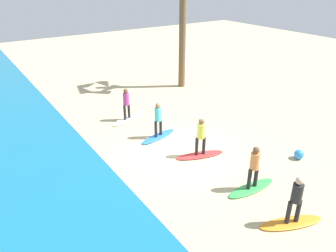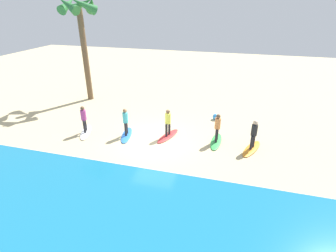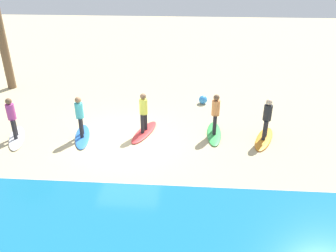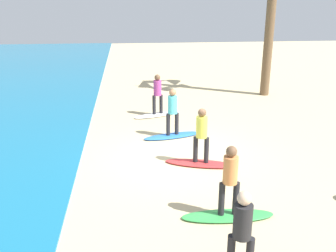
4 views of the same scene
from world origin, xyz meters
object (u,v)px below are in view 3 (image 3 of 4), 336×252
Objects in this scene: surfboard_green at (214,133)px; surfboard_white at (17,138)px; surfer_orange at (267,116)px; beach_ball at (203,100)px; surfboard_red at (144,132)px; surfer_blue at (80,114)px; surfboard_blue at (83,136)px; surfer_green at (216,111)px; surfer_red at (144,110)px; surfer_white at (12,115)px; surfboard_orange at (264,139)px.

surfboard_green is 1.00× the size of surfboard_white.
surfer_orange is 4.30m from beach_ball.
surfer_blue reaches higher than surfboard_red.
surfboard_green is 5.10× the size of beach_ball.
surfboard_red is 1.00× the size of surfboard_blue.
surfer_green and surfer_red have the same top height.
surfer_blue is at bearing -173.12° from surfer_white.
surfer_green reaches higher than surfboard_green.
surfer_green is 1.00× the size of surfer_white.
surfboard_green is at bearing -78.55° from surfboard_orange.
surfer_white is 3.98× the size of beach_ball.
surfer_red reaches higher than surfboard_red.
surfer_orange is 1.00× the size of surfer_green.
beach_ball is at bearing -141.87° from surfer_blue.
surfer_green reaches higher than surfboard_red.
surfer_green is at bearing 96.99° from beach_ball.
surfboard_blue is (5.26, 0.63, -0.99)m from surfer_green.
beach_ball is at bearing -125.76° from surfboard_orange.
surfer_green is 1.00× the size of surfer_red.
surfer_white is at bearing 29.05° from beach_ball.
surfboard_orange is 5.10× the size of beach_ball.
surfboard_red is at bearing 1.56° from surfer_green.
surfer_orange is 0.78× the size of surfboard_green.
surfer_blue reaches higher than beach_ball.
surfer_green is 3.01m from surfboard_red.
surfer_orange is at bearing -176.35° from surfer_white.
surfboard_orange is 9.85m from surfer_white.
surfer_green is at bearing -173.21° from surfer_blue.
surfer_orange reaches higher than surfboard_white.
surfer_blue reaches higher than surfboard_blue.
surfer_green is 3.98× the size of beach_ball.
surfer_green is at bearing -78.55° from surfboard_orange.
surfboard_blue is 5.10× the size of beach_ball.
surfboard_blue is 6.19m from beach_ball.
surfer_white reaches higher than surfboard_white.
surfer_white is at bearing 9.77° from surfer_red.
beach_ball is (-2.45, -3.27, 0.16)m from surfboard_red.
surfboard_blue is at bearing 2.49° from surfer_orange.
surfboard_blue is 2.77m from surfer_white.
surfer_blue is (5.26, 0.63, 0.99)m from surfboard_green.
surfer_orange and surfer_green have the same top height.
surfboard_red and surfboard_blue have the same top height.
surfer_red is at bearing -167.21° from surfer_blue.
beach_ball is (-2.45, -3.27, -0.83)m from surfer_red.
surfer_orange is 3.98× the size of beach_ball.
surfboard_green and surfboard_blue have the same top height.
surfboard_green is 1.00× the size of surfboard_red.
surfboard_white is at bearing 29.05° from beach_ball.
surfboard_red is (2.85, 0.08, 0.00)m from surfboard_green.
surfer_blue is (7.21, 0.31, 0.99)m from surfboard_orange.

